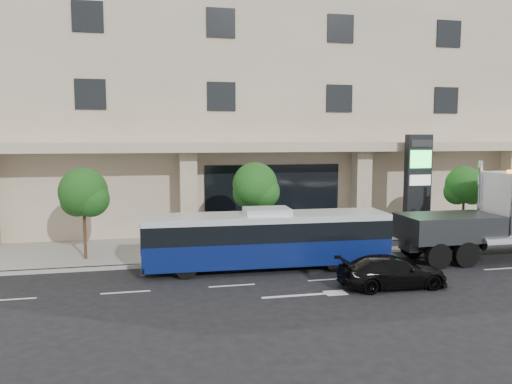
# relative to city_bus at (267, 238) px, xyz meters

# --- Properties ---
(ground) EXTENTS (120.00, 120.00, 0.00)m
(ground) POSITION_rel_city_bus_xyz_m (2.11, -0.64, -1.37)
(ground) COLOR black
(ground) RESTS_ON ground
(sidewalk) EXTENTS (120.00, 6.00, 0.15)m
(sidewalk) POSITION_rel_city_bus_xyz_m (2.11, 4.36, -1.30)
(sidewalk) COLOR gray
(sidewalk) RESTS_ON ground
(curb) EXTENTS (120.00, 0.30, 0.15)m
(curb) POSITION_rel_city_bus_xyz_m (2.11, 1.36, -1.30)
(curb) COLOR gray
(curb) RESTS_ON ground
(convention_center) EXTENTS (60.00, 17.60, 20.00)m
(convention_center) POSITION_rel_city_bus_xyz_m (2.11, 14.78, 8.60)
(convention_center) COLOR tan
(convention_center) RESTS_ON ground
(tree_left) EXTENTS (2.27, 2.20, 4.22)m
(tree_left) POSITION_rel_city_bus_xyz_m (-7.87, 2.95, 1.74)
(tree_left) COLOR #422B19
(tree_left) RESTS_ON sidewalk
(tree_mid) EXTENTS (2.28, 2.20, 4.38)m
(tree_mid) POSITION_rel_city_bus_xyz_m (0.13, 2.95, 1.89)
(tree_mid) COLOR #422B19
(tree_mid) RESTS_ON sidewalk
(tree_right) EXTENTS (2.10, 2.00, 4.04)m
(tree_right) POSITION_rel_city_bus_xyz_m (11.63, 2.95, 1.67)
(tree_right) COLOR #422B19
(tree_right) RESTS_ON sidewalk
(city_bus) EXTENTS (10.70, 2.54, 2.69)m
(city_bus) POSITION_rel_city_bus_xyz_m (0.00, 0.00, 0.00)
(city_bus) COLOR black
(city_bus) RESTS_ON ground
(tow_truck) EXTENTS (10.07, 2.61, 4.60)m
(tow_truck) POSITION_rel_city_bus_xyz_m (11.13, -0.47, 0.52)
(tow_truck) COLOR #2D3033
(tow_truck) RESTS_ON ground
(black_sedan) EXTENTS (4.23, 1.78, 1.22)m
(black_sedan) POSITION_rel_city_bus_xyz_m (4.10, -3.60, -0.76)
(black_sedan) COLOR black
(black_sedan) RESTS_ON ground
(signage_pylon) EXTENTS (1.44, 0.57, 5.74)m
(signage_pylon) POSITION_rel_city_bus_xyz_m (9.53, 4.15, 1.69)
(signage_pylon) COLOR black
(signage_pylon) RESTS_ON sidewalk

